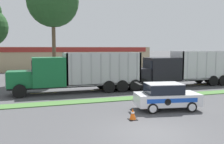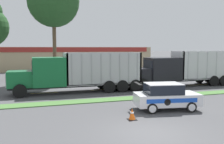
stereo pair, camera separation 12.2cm
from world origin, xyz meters
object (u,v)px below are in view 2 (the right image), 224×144
Objects in this scene: dump_truck_lead at (65,74)px; dump_truck_trail at (175,71)px; traffic_cone at (132,114)px; rally_car at (166,96)px.

dump_truck_trail reaches higher than dump_truck_lead.
dump_truck_lead is at bearing 103.93° from traffic_cone.
dump_truck_lead reaches higher than rally_car.
dump_truck_lead is 11.38m from dump_truck_trail.
rally_car is at bearing -56.80° from dump_truck_lead.
rally_car is 3.34m from traffic_cone.
traffic_cone is (2.38, -9.61, -1.33)m from dump_truck_lead.
traffic_cone is at bearing -76.07° from dump_truck_lead.
dump_truck_lead is 0.94× the size of dump_truck_trail.
dump_truck_lead is at bearing -178.38° from dump_truck_trail.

